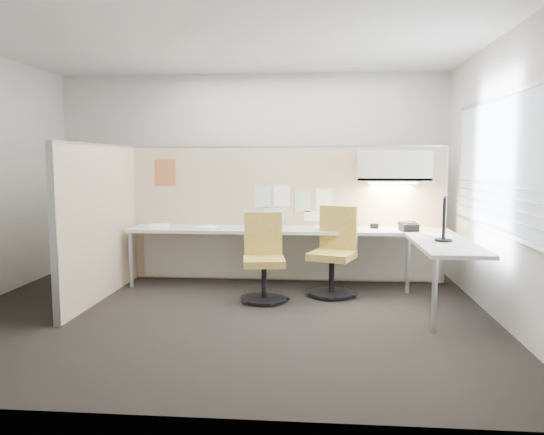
# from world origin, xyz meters

# --- Properties ---
(floor) EXTENTS (5.50, 4.50, 0.01)m
(floor) POSITION_xyz_m (0.00, 0.00, -0.01)
(floor) COLOR black
(floor) RESTS_ON ground
(ceiling) EXTENTS (5.50, 4.50, 0.01)m
(ceiling) POSITION_xyz_m (0.00, 0.00, 2.80)
(ceiling) COLOR white
(ceiling) RESTS_ON wall_back
(wall_back) EXTENTS (5.50, 0.02, 2.80)m
(wall_back) POSITION_xyz_m (0.00, 2.25, 1.40)
(wall_back) COLOR beige
(wall_back) RESTS_ON ground
(wall_front) EXTENTS (5.50, 0.02, 2.80)m
(wall_front) POSITION_xyz_m (0.00, -2.25, 1.40)
(wall_front) COLOR beige
(wall_front) RESTS_ON ground
(wall_right) EXTENTS (0.02, 4.50, 2.80)m
(wall_right) POSITION_xyz_m (2.75, 0.00, 1.40)
(wall_right) COLOR beige
(wall_right) RESTS_ON ground
(window_pane) EXTENTS (0.01, 2.80, 1.30)m
(window_pane) POSITION_xyz_m (2.73, 0.00, 1.55)
(window_pane) COLOR #8E9BA5
(window_pane) RESTS_ON wall_right
(partition_back) EXTENTS (4.10, 0.06, 1.75)m
(partition_back) POSITION_xyz_m (0.55, 1.60, 0.88)
(partition_back) COLOR tan
(partition_back) RESTS_ON floor
(partition_left) EXTENTS (0.06, 2.20, 1.75)m
(partition_left) POSITION_xyz_m (-1.50, 0.50, 0.88)
(partition_left) COLOR tan
(partition_left) RESTS_ON floor
(desk) EXTENTS (4.00, 2.07, 0.73)m
(desk) POSITION_xyz_m (0.93, 1.13, 0.60)
(desk) COLOR beige
(desk) RESTS_ON floor
(overhead_bin) EXTENTS (0.90, 0.36, 0.38)m
(overhead_bin) POSITION_xyz_m (1.90, 1.39, 1.51)
(overhead_bin) COLOR beige
(overhead_bin) RESTS_ON partition_back
(task_light_strip) EXTENTS (0.60, 0.06, 0.02)m
(task_light_strip) POSITION_xyz_m (1.90, 1.39, 1.30)
(task_light_strip) COLOR #FFEABF
(task_light_strip) RESTS_ON overhead_bin
(pinned_papers) EXTENTS (1.01, 0.00, 0.47)m
(pinned_papers) POSITION_xyz_m (0.63, 1.57, 1.03)
(pinned_papers) COLOR #8CBF8C
(pinned_papers) RESTS_ON partition_back
(poster) EXTENTS (0.28, 0.00, 0.35)m
(poster) POSITION_xyz_m (-1.05, 1.57, 1.42)
(poster) COLOR orange
(poster) RESTS_ON partition_back
(chair_left) EXTENTS (0.52, 0.54, 0.97)m
(chair_left) POSITION_xyz_m (0.37, 0.55, 0.46)
(chair_left) COLOR black
(chair_left) RESTS_ON floor
(chair_right) EXTENTS (0.61, 0.63, 1.03)m
(chair_right) POSITION_xyz_m (1.17, 0.87, 0.48)
(chair_right) COLOR black
(chair_right) RESTS_ON floor
(monitor) EXTENTS (0.18, 0.43, 0.46)m
(monitor) POSITION_xyz_m (2.30, 0.35, 1.00)
(monitor) COLOR black
(monitor) RESTS_ON desk
(phone) EXTENTS (0.24, 0.23, 0.12)m
(phone) POSITION_xyz_m (2.07, 1.16, 0.78)
(phone) COLOR black
(phone) RESTS_ON desk
(stapler) EXTENTS (0.15, 0.07, 0.05)m
(stapler) POSITION_xyz_m (1.37, 1.41, 0.76)
(stapler) COLOR black
(stapler) RESTS_ON desk
(tape_dispenser) EXTENTS (0.11, 0.08, 0.06)m
(tape_dispenser) POSITION_xyz_m (1.68, 1.37, 0.76)
(tape_dispenser) COLOR black
(tape_dispenser) RESTS_ON desk
(coat_hook) EXTENTS (0.18, 0.46, 1.39)m
(coat_hook) POSITION_xyz_m (-1.58, -0.13, 1.41)
(coat_hook) COLOR silver
(coat_hook) RESTS_ON partition_left
(paper_stack_0) EXTENTS (0.29, 0.34, 0.04)m
(paper_stack_0) POSITION_xyz_m (-1.03, 1.19, 0.75)
(paper_stack_0) COLOR white
(paper_stack_0) RESTS_ON desk
(paper_stack_1) EXTENTS (0.25, 0.32, 0.02)m
(paper_stack_1) POSITION_xyz_m (-0.43, 1.25, 0.74)
(paper_stack_1) COLOR white
(paper_stack_1) RESTS_ON desk
(paper_stack_2) EXTENTS (0.26, 0.32, 0.03)m
(paper_stack_2) POSITION_xyz_m (0.29, 1.20, 0.75)
(paper_stack_2) COLOR white
(paper_stack_2) RESTS_ON desk
(paper_stack_3) EXTENTS (0.25, 0.32, 0.02)m
(paper_stack_3) POSITION_xyz_m (1.04, 1.30, 0.74)
(paper_stack_3) COLOR white
(paper_stack_3) RESTS_ON desk
(paper_stack_4) EXTENTS (0.25, 0.32, 0.03)m
(paper_stack_4) POSITION_xyz_m (1.25, 1.28, 0.74)
(paper_stack_4) COLOR white
(paper_stack_4) RESTS_ON desk
(paper_stack_5) EXTENTS (0.31, 0.35, 0.02)m
(paper_stack_5) POSITION_xyz_m (2.33, 0.73, 0.74)
(paper_stack_5) COLOR white
(paper_stack_5) RESTS_ON desk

